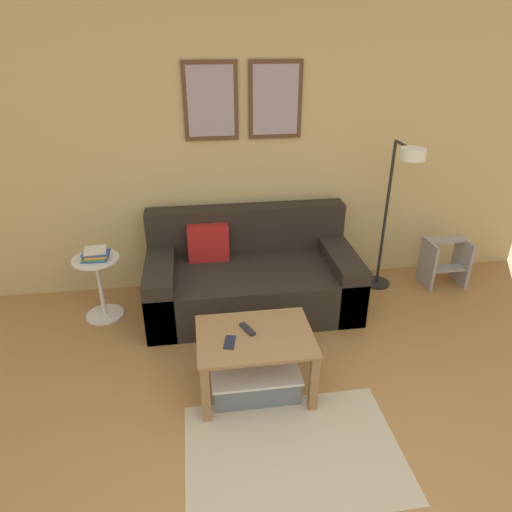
% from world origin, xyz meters
% --- Properties ---
extents(wall_back, '(5.60, 0.09, 2.55)m').
position_xyz_m(wall_back, '(-0.00, 2.85, 1.28)').
color(wall_back, tan).
rests_on(wall_back, ground_plane).
extents(area_rug, '(1.29, 0.90, 0.01)m').
position_xyz_m(area_rug, '(-0.06, 0.68, 0.00)').
color(area_rug, '#C1B299').
rests_on(area_rug, ground_plane).
extents(couch, '(1.81, 0.94, 0.83)m').
position_xyz_m(couch, '(-0.09, 2.36, 0.28)').
color(couch, '#28231E').
rests_on(couch, ground_plane).
extents(coffee_table, '(0.78, 0.58, 0.45)m').
position_xyz_m(coffee_table, '(-0.21, 1.27, 0.35)').
color(coffee_table, '#997047').
rests_on(coffee_table, ground_plane).
extents(storage_bin, '(0.60, 0.39, 0.19)m').
position_xyz_m(storage_bin, '(-0.21, 1.23, 0.10)').
color(storage_bin, slate).
rests_on(storage_bin, ground_plane).
extents(floor_lamp, '(0.25, 0.57, 1.43)m').
position_xyz_m(floor_lamp, '(1.19, 2.33, 0.99)').
color(floor_lamp, black).
rests_on(floor_lamp, ground_plane).
extents(side_table, '(0.38, 0.38, 0.57)m').
position_xyz_m(side_table, '(-1.39, 2.34, 0.34)').
color(side_table, white).
rests_on(side_table, ground_plane).
extents(book_stack, '(0.23, 0.18, 0.09)m').
position_xyz_m(book_stack, '(-1.38, 2.33, 0.61)').
color(book_stack, '#335199').
rests_on(book_stack, side_table).
extents(remote_control, '(0.10, 0.15, 0.02)m').
position_xyz_m(remote_control, '(-0.25, 1.33, 0.46)').
color(remote_control, '#232328').
rests_on(remote_control, coffee_table).
extents(cell_phone, '(0.09, 0.15, 0.01)m').
position_xyz_m(cell_phone, '(-0.38, 1.21, 0.45)').
color(cell_phone, '#1E2338').
rests_on(cell_phone, coffee_table).
extents(step_stool, '(0.39, 0.30, 0.46)m').
position_xyz_m(step_stool, '(1.83, 2.46, 0.25)').
color(step_stool, '#99999E').
rests_on(step_stool, ground_plane).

